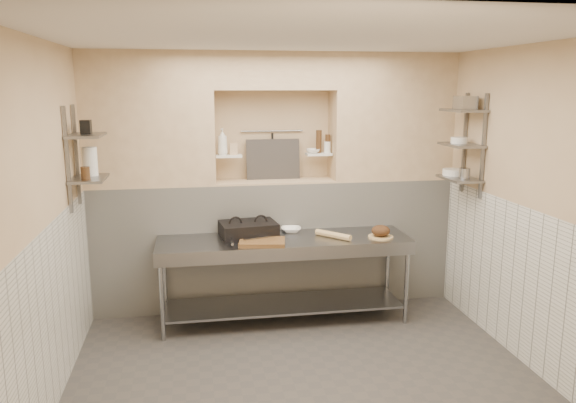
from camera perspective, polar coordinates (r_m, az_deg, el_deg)
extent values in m
cube|color=#47433F|center=(5.07, 1.69, -17.82)|extent=(4.00, 3.90, 0.10)
cube|color=silver|center=(4.43, 1.93, 16.93)|extent=(4.00, 3.90, 0.10)
cube|color=#D0B288|center=(4.60, -24.13, -2.48)|extent=(0.10, 3.90, 2.80)
cube|color=#D0B288|center=(5.32, 23.98, -0.66)|extent=(0.10, 3.90, 2.80)
cube|color=#D0B288|center=(6.47, -1.70, 2.36)|extent=(4.00, 0.10, 2.80)
cube|color=#D0B288|center=(2.69, 10.40, -11.27)|extent=(4.00, 0.10, 2.80)
cube|color=white|center=(6.38, -1.35, -4.21)|extent=(4.00, 0.40, 1.40)
cube|color=#D0B288|center=(6.22, -1.38, 2.09)|extent=(1.30, 0.40, 0.02)
cube|color=#D0B288|center=(6.10, -13.95, 8.09)|extent=(1.35, 0.40, 1.40)
cube|color=#D0B288|center=(6.47, 10.41, 8.42)|extent=(1.35, 0.40, 1.40)
cube|color=#D0B288|center=(6.14, -1.44, 13.11)|extent=(1.30, 0.40, 0.40)
cube|color=white|center=(4.79, -22.73, -10.61)|extent=(0.02, 3.90, 1.40)
cube|color=white|center=(5.47, 22.84, -7.86)|extent=(0.02, 3.90, 1.40)
cube|color=white|center=(6.13, -6.04, 4.62)|extent=(0.28, 0.16, 0.02)
cube|color=white|center=(6.27, 3.15, 4.83)|extent=(0.28, 0.16, 0.02)
cylinder|color=gray|center=(6.32, -1.63, 7.17)|extent=(0.70, 0.02, 0.02)
cylinder|color=black|center=(6.32, -1.60, 5.62)|extent=(0.02, 0.02, 0.30)
cube|color=#383330|center=(6.29, -1.52, 4.31)|extent=(0.60, 0.08, 0.45)
cube|color=slate|center=(5.72, -20.69, 4.45)|extent=(0.03, 0.03, 0.95)
cube|color=slate|center=(5.33, -21.48, 3.92)|extent=(0.03, 0.03, 0.95)
cube|color=slate|center=(5.52, -19.55, 2.20)|extent=(0.30, 0.50, 0.02)
cube|color=slate|center=(5.48, -19.83, 6.33)|extent=(0.30, 0.50, 0.03)
cube|color=slate|center=(6.29, 17.49, 5.71)|extent=(0.03, 0.03, 1.05)
cube|color=slate|center=(5.94, 19.23, 5.28)|extent=(0.03, 0.03, 1.05)
cube|color=slate|center=(6.10, 17.00, 2.24)|extent=(0.30, 0.50, 0.02)
cube|color=slate|center=(6.05, 17.20, 5.51)|extent=(0.30, 0.50, 0.02)
cube|color=slate|center=(6.03, 17.40, 8.82)|extent=(0.30, 0.50, 0.03)
cube|color=gray|center=(5.81, -0.42, -3.95)|extent=(2.60, 0.70, 0.04)
cube|color=gray|center=(6.03, -0.41, -10.37)|extent=(2.45, 0.60, 0.03)
cube|color=gray|center=(5.51, 0.14, -5.46)|extent=(2.60, 0.02, 0.12)
cylinder|color=gray|center=(5.62, -12.69, -9.64)|extent=(0.04, 0.04, 0.86)
cylinder|color=gray|center=(6.16, -12.42, -7.70)|extent=(0.04, 0.04, 0.86)
cylinder|color=gray|center=(6.00, 11.94, -8.22)|extent=(0.04, 0.04, 0.86)
cylinder|color=gray|center=(6.51, 10.08, -6.55)|extent=(0.04, 0.04, 0.86)
cube|color=black|center=(5.87, -4.05, -3.11)|extent=(0.62, 0.48, 0.10)
cube|color=black|center=(5.85, -4.06, -2.37)|extent=(0.62, 0.48, 0.05)
cube|color=brown|center=(5.60, -2.64, -4.14)|extent=(0.50, 0.39, 0.04)
cube|color=gray|center=(5.65, -3.23, -3.71)|extent=(0.27, 0.11, 0.01)
cylinder|color=gray|center=(5.53, -5.72, -3.99)|extent=(0.04, 0.27, 0.03)
imported|color=white|center=(6.04, 0.32, -2.89)|extent=(0.23, 0.23, 0.05)
cylinder|color=#E0BE7C|center=(5.83, 4.62, -3.41)|extent=(0.33, 0.35, 0.06)
cylinder|color=#E0BE7C|center=(5.91, 9.39, -3.55)|extent=(0.26, 0.26, 0.02)
ellipsoid|color=#4C2D19|center=(5.90, 9.41, -2.94)|extent=(0.19, 0.19, 0.12)
imported|color=white|center=(6.11, -6.68, 6.05)|extent=(0.14, 0.14, 0.28)
cube|color=#D0B288|center=(6.13, -5.57, 5.33)|extent=(0.08, 0.08, 0.12)
imported|color=white|center=(6.25, 2.54, 5.15)|extent=(0.16, 0.16, 0.05)
cylinder|color=#412915|center=(6.29, 4.06, 5.89)|extent=(0.06, 0.06, 0.21)
cylinder|color=#412915|center=(6.28, 3.15, 6.11)|extent=(0.06, 0.06, 0.25)
cylinder|color=white|center=(6.29, 4.01, 5.53)|extent=(0.07, 0.07, 0.13)
cylinder|color=white|center=(5.61, -19.46, 3.87)|extent=(0.13, 0.13, 0.27)
cylinder|color=#412915|center=(5.36, -19.89, 2.70)|extent=(0.08, 0.08, 0.12)
cube|color=black|center=(5.49, -19.85, 7.14)|extent=(0.09, 0.09, 0.13)
cylinder|color=white|center=(6.22, 16.40, 2.88)|extent=(0.22, 0.22, 0.07)
cylinder|color=gray|center=(5.99, 17.50, 2.72)|extent=(0.11, 0.11, 0.11)
cylinder|color=white|center=(6.10, 16.99, 5.98)|extent=(0.17, 0.17, 0.06)
cube|color=gray|center=(6.00, 17.57, 9.55)|extent=(0.18, 0.22, 0.13)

